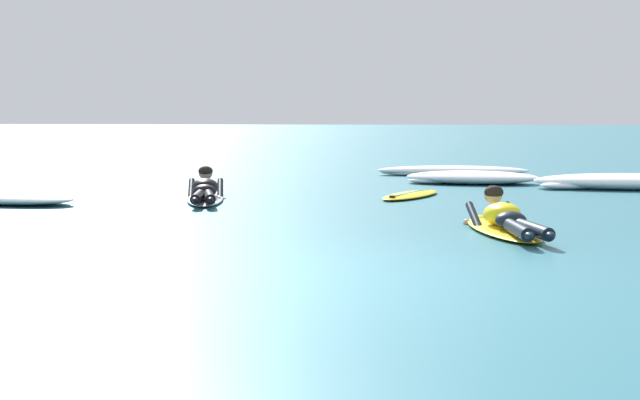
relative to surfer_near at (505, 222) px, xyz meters
The scene contains 7 objects.
ground_plane 7.39m from the surfer_near, 105.15° to the left, with size 120.00×120.00×0.00m, color #2D6B7A.
surfer_near is the anchor object (origin of this frame).
surfer_far 5.22m from the surfer_near, 139.42° to the left, with size 0.90×2.66×0.55m.
drifting_surfboard 4.36m from the surfer_near, 102.29° to the left, with size 1.22×1.92×0.16m.
whitewater_front 6.55m from the surfer_near, 64.62° to the left, with size 3.25×1.27×0.27m.
whitewater_mid_left 6.98m from the surfer_near, 87.82° to the left, with size 2.52×1.48×0.24m.
whitewater_back 9.04m from the surfer_near, 89.61° to the left, with size 3.07×0.81×0.21m.
Camera 1 is at (0.61, -7.75, 1.38)m, focal length 54.19 mm.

